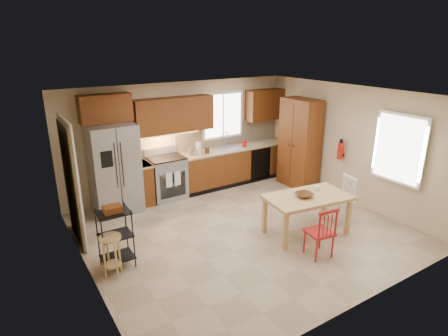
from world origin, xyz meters
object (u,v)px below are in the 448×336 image
at_px(refrigerator, 114,169).
at_px(table_bowl, 304,197).
at_px(utility_cart, 116,239).
at_px(bar_stool, 112,256).
at_px(soap_bottle, 244,143).
at_px(table_jar, 317,189).
at_px(range_stove, 167,178).
at_px(dining_table, 306,215).
at_px(pantry, 299,144).
at_px(chair_red, 319,231).
at_px(fire_extinguisher, 340,151).
at_px(chair_white, 341,199).

xyz_separation_m(refrigerator, table_bowl, (2.50, -2.81, -0.17)).
relative_size(table_bowl, utility_cart, 0.31).
relative_size(refrigerator, bar_stool, 2.78).
bearing_deg(soap_bottle, table_jar, -95.49).
bearing_deg(utility_cart, range_stove, 50.09).
distance_m(range_stove, dining_table, 3.21).
xyz_separation_m(pantry, bar_stool, (-4.89, -1.29, -0.72)).
relative_size(chair_red, bar_stool, 1.34).
relative_size(fire_extinguisher, table_jar, 2.95).
distance_m(chair_red, table_bowl, 0.76).
bearing_deg(refrigerator, chair_white, -37.88).
xyz_separation_m(chair_white, utility_cart, (-4.17, 0.74, 0.05)).
distance_m(table_bowl, utility_cart, 3.24).
xyz_separation_m(soap_bottle, fire_extinguisher, (1.15, -1.95, 0.10)).
distance_m(refrigerator, bar_stool, 2.41).
distance_m(range_stove, table_bowl, 3.18).
height_order(chair_white, table_jar, chair_white).
distance_m(range_stove, fire_extinguisher, 3.83).
xyz_separation_m(bar_stool, utility_cart, (0.13, 0.20, 0.16)).
bearing_deg(soap_bottle, range_stove, 177.60).
bearing_deg(range_stove, table_jar, -57.44).
bearing_deg(utility_cart, bar_stool, -122.77).
relative_size(range_stove, table_jar, 7.54).
height_order(range_stove, fire_extinguisher, fire_extinguisher).
xyz_separation_m(dining_table, chair_red, (-0.35, -0.65, 0.07)).
distance_m(range_stove, pantry, 3.19).
xyz_separation_m(table_bowl, table_jar, (0.42, 0.09, 0.03)).
relative_size(chair_red, chair_white, 1.00).
height_order(dining_table, table_bowl, table_bowl).
height_order(chair_white, utility_cart, utility_cart).
distance_m(fire_extinguisher, bar_stool, 5.15).
relative_size(table_bowl, table_jar, 2.48).
xyz_separation_m(soap_bottle, table_jar, (-0.26, -2.69, -0.23)).
bearing_deg(soap_bottle, bar_stool, -150.95).
relative_size(chair_white, utility_cart, 0.90).
bearing_deg(fire_extinguisher, refrigerator, 155.48).
bearing_deg(pantry, table_jar, -124.05).
height_order(soap_bottle, dining_table, soap_bottle).
relative_size(chair_red, table_jar, 7.19).
bearing_deg(dining_table, bar_stool, 177.90).
relative_size(range_stove, soap_bottle, 4.82).
bearing_deg(utility_cart, dining_table, -13.14).
bearing_deg(utility_cart, table_jar, -10.47).
bearing_deg(fire_extinguisher, table_bowl, -155.53).
relative_size(fire_extinguisher, table_bowl, 1.19).
bearing_deg(pantry, fire_extinguisher, -79.22).
height_order(chair_red, table_jar, chair_red).
bearing_deg(refrigerator, pantry, -12.62).
height_order(refrigerator, table_bowl, refrigerator).
relative_size(range_stove, fire_extinguisher, 2.56).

